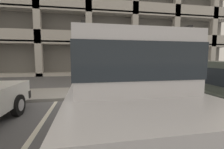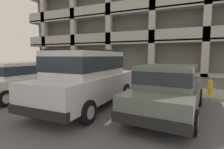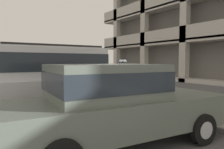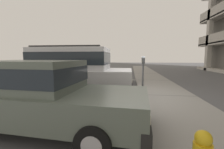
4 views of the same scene
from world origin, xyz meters
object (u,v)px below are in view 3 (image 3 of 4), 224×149
(red_sedan, at_px, (25,80))
(parking_meter_near, at_px, (123,70))
(silver_suv, at_px, (51,79))
(dark_hatchback, at_px, (114,102))

(red_sedan, distance_m, parking_meter_near, 4.18)
(parking_meter_near, bearing_deg, silver_suv, -81.33)
(dark_hatchback, distance_m, parking_meter_near, 4.05)
(silver_suv, bearing_deg, red_sedan, -179.61)
(red_sedan, xyz_separation_m, parking_meter_near, (2.99, 2.88, 0.44))
(silver_suv, bearing_deg, dark_hatchback, 7.32)
(red_sedan, height_order, parking_meter_near, parking_meter_near)
(red_sedan, height_order, dark_hatchback, same)
(silver_suv, distance_m, parking_meter_near, 2.88)
(silver_suv, relative_size, dark_hatchback, 1.04)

